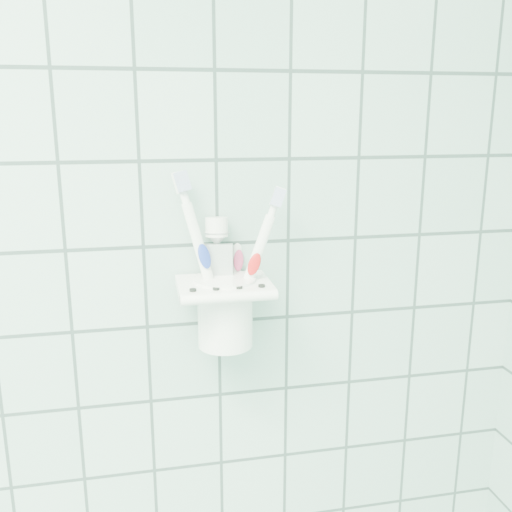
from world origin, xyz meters
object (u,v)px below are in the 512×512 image
(holder_bracket, at_px, (224,288))
(cup, at_px, (225,309))
(toothbrush_orange, at_px, (226,262))
(toothpaste_tube, at_px, (217,270))
(toothbrush_pink, at_px, (226,257))
(toothbrush_blue, at_px, (230,263))

(holder_bracket, bearing_deg, cup, 63.33)
(holder_bracket, xyz_separation_m, cup, (0.00, 0.00, -0.03))
(toothbrush_orange, relative_size, toothpaste_tube, 1.31)
(toothpaste_tube, bearing_deg, toothbrush_pink, -62.85)
(toothbrush_blue, relative_size, toothbrush_orange, 0.97)
(toothbrush_pink, relative_size, toothpaste_tube, 1.42)
(cup, distance_m, toothbrush_orange, 0.06)
(toothbrush_pink, height_order, toothbrush_blue, toothbrush_pink)
(cup, distance_m, toothbrush_pink, 0.07)
(holder_bracket, bearing_deg, toothbrush_pink, -80.09)
(holder_bracket, xyz_separation_m, toothbrush_pink, (0.00, -0.01, 0.04))
(holder_bracket, height_order, toothbrush_blue, toothbrush_blue)
(toothbrush_blue, relative_size, toothpaste_tube, 1.27)
(cup, xyz_separation_m, toothpaste_tube, (-0.01, 0.01, 0.05))
(holder_bracket, bearing_deg, toothbrush_blue, -25.57)
(toothbrush_blue, bearing_deg, toothbrush_orange, -178.28)
(toothbrush_blue, bearing_deg, toothbrush_pink, -142.73)
(toothbrush_pink, distance_m, toothpaste_tube, 0.04)
(cup, relative_size, toothbrush_orange, 0.44)
(toothbrush_pink, bearing_deg, toothpaste_tube, 81.11)
(holder_bracket, xyz_separation_m, toothbrush_orange, (0.00, -0.01, 0.03))
(holder_bracket, height_order, cup, same)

